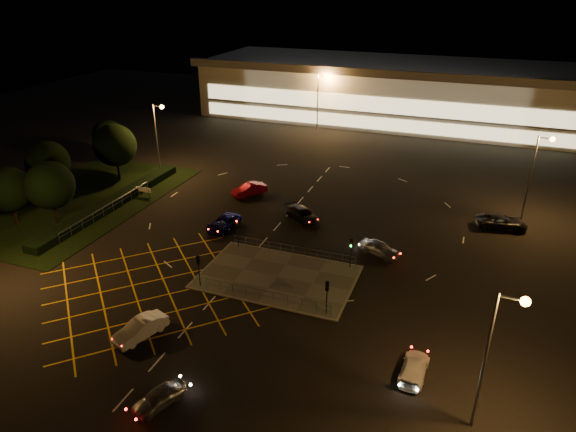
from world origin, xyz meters
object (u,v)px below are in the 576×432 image
(car_near_silver, at_px, (159,397))
(car_circ_red, at_px, (249,189))
(signal_nw, at_px, (237,227))
(signal_sw, at_px, (199,264))
(signal_se, at_px, (327,291))
(car_east_grey, at_px, (501,222))
(car_right_silver, at_px, (379,248))
(car_far_dkgrey, at_px, (303,214))
(car_queue_white, at_px, (140,329))
(signal_ne, at_px, (351,247))
(car_approach_white, at_px, (414,368))
(car_left_blue, at_px, (223,223))

(car_near_silver, relative_size, car_circ_red, 0.80)
(signal_nw, relative_size, car_circ_red, 0.68)
(signal_sw, xyz_separation_m, signal_nw, (0.00, 7.99, 0.00))
(signal_se, bearing_deg, car_east_grey, -121.35)
(car_near_silver, distance_m, car_right_silver, 26.87)
(car_far_dkgrey, bearing_deg, signal_sw, -158.46)
(car_queue_white, height_order, car_circ_red, car_circ_red)
(signal_ne, distance_m, car_circ_red, 21.49)
(signal_sw, relative_size, car_circ_red, 0.68)
(signal_sw, xyz_separation_m, signal_se, (12.00, 0.00, 0.00))
(signal_sw, bearing_deg, car_approach_white, 166.67)
(signal_se, relative_size, car_queue_white, 0.70)
(car_far_dkgrey, height_order, car_circ_red, car_circ_red)
(signal_ne, bearing_deg, car_near_silver, -109.18)
(signal_ne, distance_m, car_near_silver, 22.77)
(signal_sw, bearing_deg, car_circ_red, -77.35)
(car_near_silver, height_order, car_right_silver, car_right_silver)
(car_far_dkgrey, relative_size, car_circ_red, 1.08)
(signal_se, distance_m, car_circ_red, 27.18)
(car_east_grey, bearing_deg, car_near_silver, 137.92)
(car_far_dkgrey, xyz_separation_m, car_right_silver, (9.99, -5.00, 0.01))
(signal_ne, relative_size, car_right_silver, 0.73)
(car_near_silver, height_order, car_left_blue, car_left_blue)
(signal_ne, height_order, car_east_grey, signal_ne)
(signal_se, height_order, signal_nw, same)
(car_near_silver, bearing_deg, signal_sw, 131.62)
(car_queue_white, relative_size, car_approach_white, 1.05)
(signal_nw, relative_size, car_approach_white, 0.74)
(signal_nw, height_order, car_left_blue, signal_nw)
(car_queue_white, bearing_deg, car_left_blue, 116.58)
(car_near_silver, relative_size, car_left_blue, 0.77)
(signal_sw, relative_size, car_left_blue, 0.65)
(car_near_silver, xyz_separation_m, car_queue_white, (-5.38, 5.56, 0.11))
(signal_sw, xyz_separation_m, car_circ_red, (-4.78, 21.31, -1.60))
(car_circ_red, bearing_deg, car_approach_white, -9.43)
(car_far_dkgrey, bearing_deg, signal_ne, -102.27)
(signal_sw, bearing_deg, signal_ne, -146.35)
(signal_nw, distance_m, car_left_blue, 5.19)
(car_queue_white, bearing_deg, car_circ_red, 116.51)
(signal_se, relative_size, car_circ_red, 0.68)
(signal_sw, xyz_separation_m, car_left_blue, (-3.48, 11.45, -1.69))
(car_right_silver, bearing_deg, car_left_blue, 113.49)
(car_queue_white, bearing_deg, car_right_silver, 71.41)
(car_east_grey, xyz_separation_m, car_approach_white, (-5.81, -27.22, -0.14))
(signal_nw, xyz_separation_m, car_far_dkgrey, (4.12, 8.66, -1.64))
(signal_se, distance_m, car_right_silver, 11.96)
(signal_se, xyz_separation_m, car_east_grey, (13.71, 22.50, -1.60))
(signal_nw, bearing_deg, car_right_silver, 14.57)
(signal_ne, xyz_separation_m, car_left_blue, (-15.48, 3.46, -1.69))
(signal_nw, bearing_deg, car_queue_white, -93.02)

